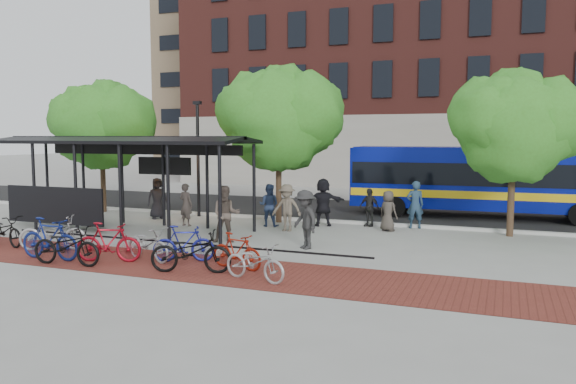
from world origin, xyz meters
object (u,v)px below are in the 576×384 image
(pedestrian_6, at_px, (388,211))
(pedestrian_8, at_px, (226,214))
(bike_2, at_px, (53,233))
(bike_4, at_px, (67,246))
(bike_5, at_px, (108,242))
(pedestrian_4, at_px, (369,207))
(bike_6, at_px, (148,244))
(pedestrian_3, at_px, (287,208))
(bus, at_px, (484,177))
(bike_3, at_px, (50,239))
(bike_0, at_px, (5,231))
(lamp_post_left, at_px, (198,155))
(bike_8, at_px, (191,252))
(pedestrian_9, at_px, (305,219))
(pedestrian_5, at_px, (323,202))
(tree_c, at_px, (517,123))
(pedestrian_0, at_px, (157,198))
(pedestrian_2, at_px, (269,205))
(bus_shelter, at_px, (118,152))
(bike_9, at_px, (237,251))
(bike_7, at_px, (184,244))
(pedestrian_7, at_px, (415,205))
(tree_a, at_px, (103,122))
(pedestrian_1, at_px, (186,205))
(bike_10, at_px, (255,262))

(pedestrian_6, relative_size, pedestrian_8, 0.80)
(bike_2, relative_size, bike_4, 0.99)
(bike_5, xyz_separation_m, pedestrian_4, (5.50, 8.97, 0.19))
(bike_6, distance_m, pedestrian_3, 6.44)
(bus, height_order, bike_3, bus)
(pedestrian_4, bearing_deg, bike_0, -120.12)
(lamp_post_left, bearing_deg, bike_8, -60.85)
(bike_2, distance_m, pedestrian_6, 11.78)
(pedestrian_3, height_order, pedestrian_9, pedestrian_9)
(pedestrian_5, xyz_separation_m, pedestrian_9, (0.85, -4.55, -0.02))
(lamp_post_left, relative_size, pedestrian_5, 2.67)
(bike_5, distance_m, pedestrian_3, 7.30)
(tree_c, xyz_separation_m, pedestrian_0, (-14.39, -1.03, -3.16))
(pedestrian_2, relative_size, pedestrian_4, 1.11)
(bus, bearing_deg, pedestrian_3, -138.24)
(bike_0, height_order, pedestrian_3, pedestrian_3)
(bus_shelter, xyz_separation_m, bike_2, (0.65, -4.13, -2.45))
(bike_0, distance_m, bike_9, 8.53)
(bike_6, height_order, pedestrian_4, pedestrian_4)
(bike_7, xyz_separation_m, pedestrian_5, (1.75, 7.60, 0.43))
(bike_8, bearing_deg, bike_9, -66.44)
(pedestrian_8, bearing_deg, pedestrian_6, 14.77)
(bike_0, relative_size, pedestrian_0, 1.09)
(bus, xyz_separation_m, pedestrian_3, (-6.80, -6.45, -0.89))
(bus, xyz_separation_m, bike_9, (-5.85, -12.60, -1.29))
(bus, relative_size, bike_5, 6.03)
(lamp_post_left, distance_m, bus, 12.68)
(pedestrian_7, bearing_deg, lamp_post_left, -18.72)
(bike_4, bearing_deg, bike_3, 64.08)
(bike_3, bearing_deg, bike_9, -79.97)
(bike_7, distance_m, pedestrian_0, 8.86)
(tree_a, distance_m, lamp_post_left, 5.14)
(pedestrian_8, bearing_deg, bus, 21.99)
(bike_5, height_order, pedestrian_2, pedestrian_2)
(bus, bearing_deg, pedestrian_8, -132.00)
(pedestrian_8, bearing_deg, pedestrian_4, 26.18)
(tree_c, relative_size, pedestrian_1, 3.46)
(lamp_post_left, bearing_deg, pedestrian_1, -70.49)
(pedestrian_3, height_order, pedestrian_8, pedestrian_8)
(pedestrian_1, height_order, pedestrian_9, pedestrian_9)
(bike_8, xyz_separation_m, pedestrian_9, (1.75, 4.09, 0.38))
(bike_2, bearing_deg, pedestrian_3, -68.08)
(bike_5, distance_m, bike_6, 1.11)
(bike_7, bearing_deg, pedestrian_7, -57.22)
(pedestrian_7, xyz_separation_m, pedestrian_9, (-2.67, -5.30, 0.02))
(bike_4, distance_m, pedestrian_3, 8.33)
(pedestrian_9, bearing_deg, bike_10, -46.22)
(lamp_post_left, bearing_deg, pedestrian_6, -5.46)
(pedestrian_0, height_order, pedestrian_7, pedestrian_7)
(tree_c, relative_size, pedestrian_5, 3.08)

